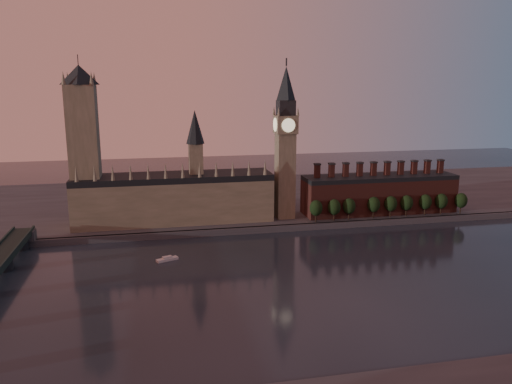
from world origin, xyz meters
TOP-DOWN VIEW (x-y plane):
  - ground at (0.00, 0.00)m, footprint 900.00×900.00m
  - north_bank at (0.00, 178.04)m, footprint 900.00×182.00m
  - palace_of_westminster at (-64.41, 114.91)m, footprint 130.00×30.30m
  - victoria_tower at (-120.00, 115.00)m, footprint 24.00×24.00m
  - big_ben at (10.00, 110.00)m, footprint 15.00×15.00m
  - chimney_block at (80.00, 110.00)m, footprint 110.00×25.00m
  - embankment_tree_0 at (27.47, 94.18)m, footprint 8.60×8.60m
  - embankment_tree_1 at (40.24, 94.06)m, footprint 8.60×8.60m
  - embankment_tree_2 at (51.18, 94.72)m, footprint 8.60×8.60m
  - embankment_tree_3 at (69.41, 95.45)m, footprint 8.60×8.60m
  - embankment_tree_4 at (81.99, 95.26)m, footprint 8.60×8.60m
  - embankment_tree_5 at (94.09, 95.47)m, footprint 8.60×8.60m
  - embankment_tree_6 at (108.39, 95.42)m, footprint 8.60×8.60m
  - embankment_tree_7 at (120.76, 95.33)m, footprint 8.60×8.60m
  - embankment_tree_8 at (135.57, 94.19)m, footprint 8.60×8.60m
  - river_boat at (-72.49, 48.96)m, footprint 12.35×7.66m

SIDE VIEW (x-z plane):
  - ground at x=0.00m, z-range 0.00..0.00m
  - river_boat at x=-72.49m, z-range -0.28..2.11m
  - north_bank at x=0.00m, z-range 0.00..4.00m
  - embankment_tree_0 at x=27.47m, z-range 6.03..20.91m
  - embankment_tree_1 at x=40.24m, z-range 6.03..20.91m
  - embankment_tree_2 at x=51.18m, z-range 6.03..20.91m
  - embankment_tree_3 at x=69.41m, z-range 6.03..20.91m
  - embankment_tree_4 at x=81.99m, z-range 6.03..20.91m
  - embankment_tree_5 at x=94.09m, z-range 6.03..20.91m
  - embankment_tree_6 at x=108.39m, z-range 6.03..20.91m
  - embankment_tree_7 at x=120.76m, z-range 6.03..20.91m
  - embankment_tree_8 at x=135.57m, z-range 6.03..20.91m
  - chimney_block at x=80.00m, z-range -0.68..36.32m
  - palace_of_westminster at x=-64.41m, z-range -15.37..58.63m
  - big_ben at x=10.00m, z-range 3.33..110.33m
  - victoria_tower at x=-120.00m, z-range 5.09..113.09m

